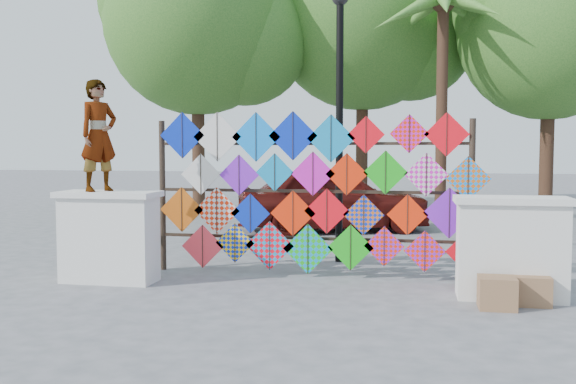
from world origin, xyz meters
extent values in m
plane|color=gray|center=(0.00, 0.00, 0.00)|extent=(80.00, 80.00, 0.00)
cube|color=white|center=(-2.70, -0.20, 0.60)|extent=(1.30, 0.55, 1.20)
cube|color=white|center=(-2.70, -0.20, 1.24)|extent=(1.40, 0.65, 0.08)
cube|color=white|center=(2.70, -0.20, 0.60)|extent=(1.30, 0.55, 1.20)
cube|color=white|center=(2.70, -0.20, 1.24)|extent=(1.40, 0.65, 0.08)
cylinder|color=black|center=(-2.30, 0.80, 1.15)|extent=(0.09, 0.09, 2.30)
cylinder|color=black|center=(2.30, 0.80, 1.15)|extent=(0.09, 0.09, 2.30)
cube|color=black|center=(0.00, 0.80, 0.55)|extent=(4.60, 0.04, 0.04)
cube|color=black|center=(0.00, 0.80, 1.25)|extent=(4.60, 0.04, 0.04)
cube|color=black|center=(0.00, 0.80, 1.95)|extent=(4.60, 0.04, 0.04)
cube|color=#0828C1|center=(-1.95, 0.74, 2.08)|extent=(0.70, 0.01, 0.70)
cube|color=black|center=(-1.95, 0.73, 2.08)|extent=(0.01, 0.01, 0.69)
cube|color=silver|center=(-1.40, 0.74, 2.05)|extent=(0.74, 0.01, 0.74)
cube|color=black|center=(-1.40, 0.73, 2.05)|extent=(0.01, 0.01, 0.73)
cube|color=#0A80F5|center=(-0.80, 0.74, 2.05)|extent=(0.74, 0.01, 0.74)
cube|color=black|center=(-0.80, 0.73, 2.05)|extent=(0.01, 0.01, 0.72)
cube|color=#0828C1|center=(-0.24, 0.74, 2.06)|extent=(0.72, 0.01, 0.72)
cube|color=black|center=(-0.24, 0.73, 2.06)|extent=(0.01, 0.01, 0.71)
cube|color=#0C88C9|center=(0.32, 0.74, 2.02)|extent=(0.70, 0.01, 0.70)
cube|color=black|center=(0.32, 0.73, 2.02)|extent=(0.01, 0.01, 0.69)
cube|color=#FD0B18|center=(0.82, 0.74, 2.08)|extent=(0.54, 0.01, 0.54)
cube|color=black|center=(0.82, 0.73, 2.08)|extent=(0.01, 0.01, 0.53)
cube|color=#F92907|center=(1.43, 0.74, 2.09)|extent=(0.55, 0.01, 0.55)
cube|color=black|center=(1.43, 0.73, 2.09)|extent=(0.01, 0.01, 0.54)
cube|color=#FD0B18|center=(1.94, 0.74, 2.08)|extent=(0.63, 0.01, 0.63)
cube|color=black|center=(1.94, 0.73, 2.08)|extent=(0.01, 0.01, 0.61)
cube|color=silver|center=(-1.65, 0.70, 1.49)|extent=(0.62, 0.01, 0.62)
cube|color=black|center=(-1.65, 0.69, 1.49)|extent=(0.01, 0.01, 0.61)
cube|color=#831DD9|center=(-1.05, 0.70, 1.49)|extent=(0.61, 0.01, 0.61)
cube|color=black|center=(-1.05, 0.69, 1.49)|extent=(0.01, 0.01, 0.60)
cube|color=#0C88C9|center=(-0.51, 0.70, 1.53)|extent=(0.56, 0.01, 0.56)
cube|color=black|center=(-0.51, 0.69, 1.53)|extent=(0.01, 0.01, 0.55)
cube|color=#E615C0|center=(0.06, 0.70, 1.51)|extent=(0.65, 0.01, 0.65)
cube|color=black|center=(0.06, 0.69, 1.51)|extent=(0.01, 0.01, 0.64)
cube|color=#F92907|center=(0.55, 0.70, 1.51)|extent=(0.61, 0.01, 0.61)
cube|color=black|center=(0.55, 0.69, 1.51)|extent=(0.01, 0.01, 0.60)
cube|color=#16B516|center=(1.10, 0.70, 1.54)|extent=(0.63, 0.01, 0.63)
cube|color=black|center=(1.10, 0.69, 1.54)|extent=(0.01, 0.01, 0.62)
cube|color=#E615C0|center=(1.67, 0.70, 1.51)|extent=(0.62, 0.01, 0.62)
cube|color=black|center=(1.67, 0.69, 1.51)|extent=(0.01, 0.01, 0.61)
cube|color=#D05912|center=(2.24, 0.70, 1.46)|extent=(0.63, 0.01, 0.63)
cube|color=black|center=(2.24, 0.69, 1.46)|extent=(0.01, 0.01, 0.62)
cube|color=#D05912|center=(-1.94, 0.66, 0.96)|extent=(0.68, 0.01, 0.68)
cube|color=black|center=(-1.94, 0.65, 0.96)|extent=(0.01, 0.01, 0.67)
cube|color=#F92907|center=(-1.39, 0.66, 0.95)|extent=(0.71, 0.01, 0.71)
cube|color=black|center=(-1.39, 0.65, 0.95)|extent=(0.01, 0.01, 0.69)
cube|color=#0828C1|center=(-0.87, 0.66, 0.92)|extent=(0.59, 0.01, 0.59)
cube|color=black|center=(-0.87, 0.65, 0.92)|extent=(0.01, 0.01, 0.58)
cube|color=#F92907|center=(-0.23, 0.66, 0.93)|extent=(0.67, 0.01, 0.67)
cube|color=black|center=(-0.23, 0.65, 0.93)|extent=(0.01, 0.01, 0.66)
cube|color=#FD0B18|center=(0.27, 0.66, 0.97)|extent=(0.66, 0.01, 0.66)
cube|color=black|center=(0.27, 0.65, 0.97)|extent=(0.01, 0.01, 0.65)
cube|color=#D05912|center=(0.80, 0.66, 0.93)|extent=(0.59, 0.01, 0.59)
cube|color=black|center=(0.80, 0.65, 0.93)|extent=(0.01, 0.01, 0.58)
cube|color=#F92907|center=(1.42, 0.66, 0.94)|extent=(0.58, 0.01, 0.58)
cube|color=black|center=(1.42, 0.65, 0.94)|extent=(0.01, 0.01, 0.57)
cube|color=#831DD9|center=(1.99, 0.66, 0.98)|extent=(0.72, 0.01, 0.72)
cube|color=black|center=(1.99, 0.65, 0.98)|extent=(0.01, 0.01, 0.71)
cube|color=#FF3743|center=(-1.60, 0.62, 0.41)|extent=(0.66, 0.01, 0.66)
cube|color=black|center=(-1.60, 0.61, 0.41)|extent=(0.01, 0.01, 0.65)
cube|color=yellow|center=(-1.10, 0.62, 0.48)|extent=(0.60, 0.01, 0.60)
cube|color=black|center=(-1.10, 0.61, 0.48)|extent=(0.01, 0.01, 0.59)
cube|color=#0C88C9|center=(-0.57, 0.62, 0.45)|extent=(0.73, 0.01, 0.73)
cube|color=black|center=(-0.57, 0.61, 0.45)|extent=(0.01, 0.01, 0.72)
cube|color=#16B516|center=(0.00, 0.62, 0.42)|extent=(0.74, 0.01, 0.74)
cube|color=black|center=(0.00, 0.61, 0.42)|extent=(0.01, 0.01, 0.72)
cube|color=#16B516|center=(0.62, 0.62, 0.46)|extent=(0.67, 0.01, 0.67)
cube|color=black|center=(0.62, 0.61, 0.46)|extent=(0.01, 0.01, 0.65)
cube|color=#831DD9|center=(1.10, 0.62, 0.49)|extent=(0.58, 0.01, 0.58)
cube|color=black|center=(1.10, 0.61, 0.49)|extent=(0.01, 0.01, 0.57)
cube|color=#831DD9|center=(1.67, 0.62, 0.44)|extent=(0.59, 0.01, 0.59)
cube|color=black|center=(1.67, 0.61, 0.44)|extent=(0.01, 0.01, 0.58)
cube|color=#FD0B18|center=(2.26, 0.62, 0.44)|extent=(0.63, 0.01, 0.63)
cube|color=black|center=(2.26, 0.61, 0.44)|extent=(0.01, 0.01, 0.62)
cylinder|color=#412B1C|center=(-4.50, 9.00, 1.93)|extent=(0.36, 0.36, 3.85)
sphere|color=#21551B|center=(-4.50, 9.00, 5.41)|extent=(5.20, 5.20, 5.20)
sphere|color=#21551B|center=(-3.20, 9.30, 4.89)|extent=(3.64, 3.64, 3.64)
sphere|color=#21551B|center=(-5.54, 8.80, 5.93)|extent=(3.38, 3.38, 3.38)
cylinder|color=#412B1C|center=(0.00, 11.00, 2.06)|extent=(0.36, 0.36, 4.12)
sphere|color=#21551B|center=(0.00, 11.00, 5.80)|extent=(5.60, 5.60, 5.60)
sphere|color=#21551B|center=(1.40, 11.30, 5.25)|extent=(3.92, 3.92, 3.92)
cylinder|color=#412B1C|center=(5.00, 9.50, 1.79)|extent=(0.36, 0.36, 3.58)
sphere|color=#21551B|center=(5.00, 9.50, 5.02)|extent=(4.80, 4.80, 4.80)
sphere|color=#21551B|center=(4.04, 9.30, 5.50)|extent=(3.12, 3.12, 3.12)
cylinder|color=#412B1C|center=(2.20, 8.00, 2.75)|extent=(0.28, 0.28, 5.50)
sphere|color=#412B1C|center=(2.20, 8.00, 5.50)|extent=(0.60, 0.60, 0.60)
cone|color=#3C6B23|center=(3.10, 8.00, 5.25)|extent=(1.82, 0.44, 1.16)
cone|color=#3C6B23|center=(2.84, 8.64, 5.25)|extent=(1.60, 1.60, 1.16)
cone|color=#3C6B23|center=(2.20, 8.90, 5.25)|extent=(0.44, 1.82, 1.16)
cone|color=#3C6B23|center=(1.56, 8.64, 5.25)|extent=(1.60, 1.60, 1.16)
cone|color=#3C6B23|center=(1.30, 8.00, 5.25)|extent=(1.82, 0.44, 1.16)
cone|color=#3C6B23|center=(1.56, 7.36, 5.25)|extent=(1.60, 1.60, 1.16)
cone|color=#3C6B23|center=(2.20, 7.10, 5.25)|extent=(0.44, 1.82, 1.16)
cone|color=#3C6B23|center=(2.84, 7.36, 5.25)|extent=(1.60, 1.60, 1.16)
imported|color=#99999E|center=(-2.83, -0.20, 2.06)|extent=(0.61, 0.68, 1.56)
imported|color=#50110D|center=(-0.26, 5.84, 0.74)|extent=(4.70, 3.11, 1.49)
cylinder|color=black|center=(0.30, 2.00, 2.10)|extent=(0.12, 0.12, 4.20)
cube|color=#8E6744|center=(2.47, -0.76, 0.19)|extent=(0.43, 0.38, 0.38)
cube|color=#8E6744|center=(2.90, -0.48, 0.18)|extent=(0.42, 0.39, 0.36)
camera|label=1|loc=(1.45, -8.51, 1.90)|focal=40.00mm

